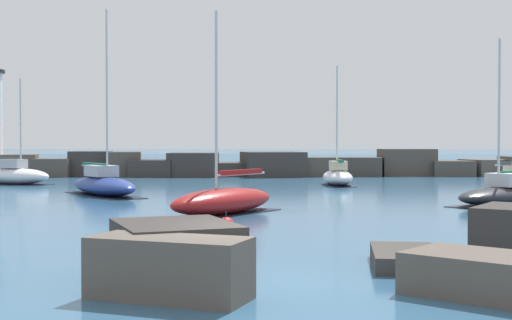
{
  "coord_description": "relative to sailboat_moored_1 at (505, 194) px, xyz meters",
  "views": [
    {
      "loc": [
        -0.27,
        -15.55,
        3.07
      ],
      "look_at": [
        0.71,
        31.37,
        1.88
      ],
      "focal_mm": 50.0,
      "sensor_mm": 36.0,
      "label": 1
    }
  ],
  "objects": [
    {
      "name": "breakwater_jetty",
      "position": [
        -11.11,
        29.81,
        0.41
      ],
      "size": [
        56.48,
        7.14,
        2.44
      ],
      "color": "#4C443D",
      "rests_on": "ground"
    },
    {
      "name": "mooring_buoy_far_side",
      "position": [
        -13.36,
        -10.7,
        -0.27
      ],
      "size": [
        0.57,
        0.57,
        0.77
      ],
      "color": "red",
      "rests_on": "ground"
    },
    {
      "name": "open_sea_beyond",
      "position": [
        -12.58,
        89.75,
        -0.55
      ],
      "size": [
        400.0,
        116.0,
        0.01
      ],
      "color": "#235175",
      "rests_on": "ground"
    },
    {
      "name": "sailboat_moored_4",
      "position": [
        -6.02,
        15.85,
        0.1
      ],
      "size": [
        2.05,
        5.27,
        8.49
      ],
      "color": "white",
      "rests_on": "ground"
    },
    {
      "name": "sailboat_moored_1",
      "position": [
        0.0,
        0.0,
        0.0
      ],
      "size": [
        6.78,
        6.04,
        8.04
      ],
      "color": "black",
      "rests_on": "ground"
    },
    {
      "name": "ground_plane",
      "position": [
        -12.58,
        -18.83,
        -0.56
      ],
      "size": [
        600.0,
        600.0,
        0.0
      ],
      "primitive_type": "plane",
      "color": "#336084"
    },
    {
      "name": "sailboat_moored_2",
      "position": [
        -20.8,
        6.77,
        0.09
      ],
      "size": [
        6.03,
        7.89,
        10.58
      ],
      "color": "navy",
      "rests_on": "ground"
    },
    {
      "name": "sailboat_moored_5",
      "position": [
        -29.17,
        17.48,
        0.12
      ],
      "size": [
        5.85,
        4.1,
        7.67
      ],
      "color": "white",
      "rests_on": "ground"
    },
    {
      "name": "foreground_rocks",
      "position": [
        -10.34,
        -18.29,
        0.02
      ],
      "size": [
        12.39,
        8.0,
        1.37
      ],
      "color": "brown",
      "rests_on": "ground"
    },
    {
      "name": "sailboat_moored_3",
      "position": [
        -13.6,
        -4.11,
        0.03
      ],
      "size": [
        5.38,
        6.4,
        8.55
      ],
      "color": "maroon",
      "rests_on": "ground"
    }
  ]
}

